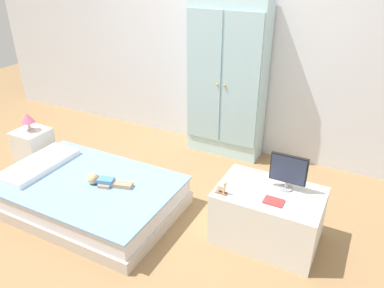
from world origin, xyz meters
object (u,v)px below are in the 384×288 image
wardrobe (227,81)px  tv_stand (268,216)px  rocking_horse_toy (222,188)px  tv_monitor (288,170)px  nightstand (34,148)px  bed (89,195)px  table_lamp (28,119)px  book_red (274,201)px  doll (101,180)px

wardrobe → tv_stand: bearing=-54.2°
tv_stand → rocking_horse_toy: (-0.30, -0.18, 0.26)m
tv_stand → tv_monitor: (0.09, 0.09, 0.37)m
nightstand → tv_stand: bearing=0.0°
bed → tv_stand: bearing=12.4°
nightstand → tv_monitor: (2.56, 0.09, 0.40)m
table_lamp → bed: bearing=-17.8°
table_lamp → wardrobe: (1.62, 1.17, 0.29)m
nightstand → wardrobe: bearing=35.9°
tv_stand → book_red: bearing=-63.5°
tv_monitor → rocking_horse_toy: tv_monitor is taller
tv_stand → rocking_horse_toy: 0.44m
rocking_horse_toy → book_red: bearing=10.7°
bed → tv_monitor: 1.67m
wardrobe → book_red: size_ratio=11.83×
tv_stand → book_red: book_red is taller
doll → tv_stand: tv_stand is taller
wardrobe → table_lamp: bearing=-144.1°
bed → nightstand: (-1.00, 0.32, 0.06)m
book_red → tv_monitor: bearing=80.6°
rocking_horse_toy → table_lamp: bearing=175.2°
table_lamp → rocking_horse_toy: 2.17m
bed → doll: size_ratio=3.85×
tv_monitor → nightstand: bearing=-178.0°
wardrobe → tv_monitor: (0.94, -1.08, -0.22)m
nightstand → tv_monitor: tv_monitor is taller
bed → tv_stand: (1.46, 0.32, 0.09)m
wardrobe → tv_stand: (0.85, -1.17, -0.60)m
nightstand → book_red: 2.54m
doll → tv_monitor: bearing=15.0°
tv_monitor → rocking_horse_toy: bearing=-145.5°
bed → wardrobe: bearing=67.5°
table_lamp → wardrobe: size_ratio=0.12×
nightstand → book_red: book_red is taller
table_lamp → tv_monitor: (2.56, 0.09, 0.07)m
doll → nightstand: bearing=165.5°
nightstand → wardrobe: wardrobe is taller
table_lamp → rocking_horse_toy: bearing=-4.8°
wardrobe → rocking_horse_toy: size_ratio=15.32×
bed → tv_stand: 1.50m
nightstand → table_lamp: bearing=90.0°
bed → tv_stand: tv_stand is taller
bed → book_red: book_red is taller
tv_stand → tv_monitor: size_ratio=2.73×
tv_monitor → rocking_horse_toy: 0.49m
doll → table_lamp: size_ratio=2.08×
tv_stand → bed: bearing=-167.6°
wardrobe → book_red: bearing=-54.9°
bed → table_lamp: (-1.00, 0.32, 0.39)m
bed → table_lamp: 1.12m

